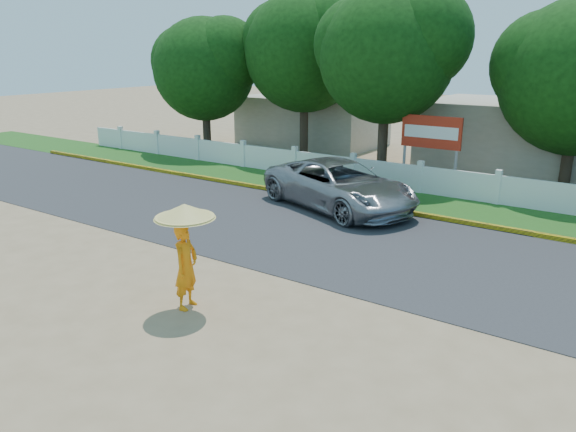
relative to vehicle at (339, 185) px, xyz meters
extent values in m
plane|color=#9E8460|center=(1.52, -7.42, -0.86)|extent=(120.00, 120.00, 0.00)
cube|color=#38383A|center=(1.52, -2.92, -0.85)|extent=(60.00, 7.00, 0.02)
cube|color=#2D601E|center=(1.52, 2.33, -0.85)|extent=(60.00, 3.50, 0.03)
cube|color=yellow|center=(1.52, 0.63, -0.78)|extent=(40.00, 0.18, 0.16)
cube|color=silver|center=(1.52, 3.78, -0.31)|extent=(40.00, 0.10, 1.10)
cube|color=#B7AD99|center=(4.52, 10.58, 0.74)|extent=(10.00, 6.00, 3.20)
cube|color=#B7AD99|center=(-8.48, 11.58, 0.54)|extent=(8.00, 5.00, 2.80)
imported|color=gray|center=(0.00, 0.00, 0.00)|extent=(6.80, 4.79, 1.72)
imported|color=orange|center=(1.24, -8.95, 0.10)|extent=(0.60, 0.79, 1.93)
cylinder|color=#929297|center=(1.29, -8.95, 0.84)|extent=(0.03, 0.03, 1.25)
cone|color=#D6C263|center=(1.29, -8.95, 1.38)|extent=(1.32, 1.32, 0.32)
cylinder|color=gray|center=(0.34, 4.88, 0.14)|extent=(0.12, 0.12, 2.00)
cylinder|color=gray|center=(2.54, 4.88, 0.14)|extent=(0.12, 0.12, 2.00)
cube|color=#B12512|center=(1.44, 4.88, 1.44)|extent=(2.50, 0.12, 1.30)
cube|color=silver|center=(1.44, 4.82, 1.44)|extent=(2.25, 0.02, 0.49)
cylinder|color=#473828|center=(-1.04, 5.64, 0.98)|extent=(0.44, 0.44, 3.68)
sphere|color=#144910|center=(-1.04, 5.64, 4.41)|extent=(5.79, 5.79, 5.79)
cylinder|color=#473828|center=(6.20, 7.35, 0.56)|extent=(0.44, 0.44, 2.84)
cylinder|color=#473828|center=(-6.61, 7.80, 0.99)|extent=(0.44, 0.44, 3.71)
sphere|color=#144910|center=(-6.61, 7.80, 4.52)|extent=(6.11, 6.11, 6.11)
cylinder|color=#473828|center=(-12.08, 6.22, 0.61)|extent=(0.44, 0.44, 2.93)
sphere|color=#144910|center=(-12.08, 6.22, 3.59)|extent=(5.53, 5.53, 5.53)
camera|label=1|loc=(9.59, -17.07, 4.68)|focal=35.00mm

